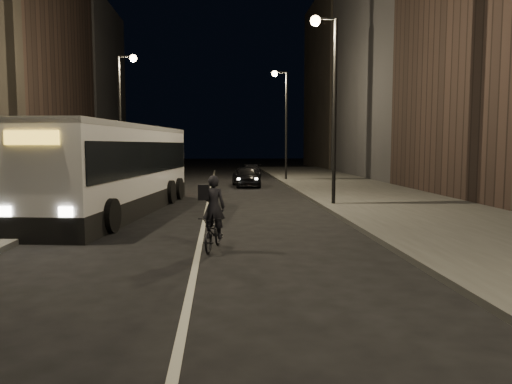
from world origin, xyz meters
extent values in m
plane|color=black|center=(0.00, 0.00, 0.00)|extent=(180.00, 180.00, 0.00)
cube|color=#343432|center=(8.50, 14.00, 0.08)|extent=(7.00, 70.00, 0.16)
cube|color=#343432|center=(-8.50, 14.00, 0.08)|extent=(7.00, 70.00, 0.16)
cube|color=black|center=(16.00, 27.50, 10.50)|extent=(8.00, 61.00, 21.00)
cylinder|color=black|center=(5.60, 12.00, 4.16)|extent=(0.16, 0.16, 8.00)
cube|color=black|center=(5.15, 12.00, 8.16)|extent=(0.90, 0.08, 0.08)
sphere|color=#FFD18C|center=(4.70, 12.00, 8.06)|extent=(0.44, 0.44, 0.44)
cylinder|color=black|center=(5.60, 28.00, 4.16)|extent=(0.16, 0.16, 8.00)
cube|color=black|center=(5.15, 28.00, 8.16)|extent=(0.90, 0.08, 0.08)
sphere|color=#FFD18C|center=(4.70, 28.00, 8.06)|extent=(0.44, 0.44, 0.44)
cylinder|color=black|center=(-5.60, 22.00, 4.16)|extent=(0.16, 0.16, 8.00)
cube|color=black|center=(-5.15, 22.00, 8.16)|extent=(0.90, 0.08, 0.08)
sphere|color=#FFD18C|center=(-4.70, 22.00, 8.06)|extent=(0.44, 0.44, 0.44)
cube|color=silver|center=(-3.60, 10.77, 1.75)|extent=(4.52, 13.36, 3.50)
cube|color=black|center=(-3.60, 10.77, 2.24)|extent=(4.55, 12.94, 1.26)
cube|color=silver|center=(-3.60, 10.77, 3.44)|extent=(4.54, 13.36, 0.20)
cube|color=gold|center=(-4.51, 4.28, 2.95)|extent=(1.53, 0.34, 0.38)
cylinder|color=black|center=(-5.59, 6.41, 0.55)|extent=(0.53, 1.13, 1.09)
cylinder|color=black|center=(-2.88, 6.04, 0.55)|extent=(0.53, 1.13, 1.09)
cylinder|color=black|center=(-4.38, 15.07, 0.55)|extent=(0.53, 1.13, 1.09)
cylinder|color=black|center=(-1.67, 14.69, 0.55)|extent=(0.53, 1.13, 1.09)
imported|color=black|center=(0.40, 3.28, 0.45)|extent=(0.94, 1.81, 0.90)
imported|color=black|center=(0.40, 3.08, 1.16)|extent=(0.67, 0.51, 1.65)
imported|color=black|center=(2.28, 23.12, 0.67)|extent=(1.89, 4.05, 1.34)
imported|color=#343436|center=(-3.22, 22.65, 0.61)|extent=(1.32, 3.70, 1.22)
imported|color=black|center=(3.16, 31.05, 0.57)|extent=(1.99, 4.08, 1.14)
camera|label=1|loc=(0.58, -9.72, 2.76)|focal=35.00mm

